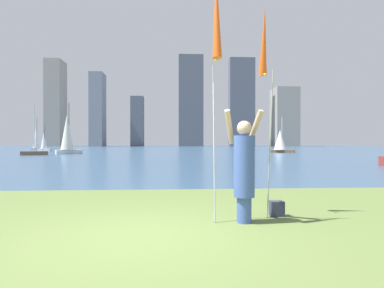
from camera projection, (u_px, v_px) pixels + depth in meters
The scene contains 16 objects.
ground at pixel (168, 150), 55.89m from camera, with size 120.00×138.00×0.12m.
person at pixel (244, 167), 5.90m from camera, with size 0.73×0.54×2.00m.
kite_flag_left at pixel (217, 18), 5.67m from camera, with size 0.16×0.64×4.38m.
kite_flag_right at pixel (264, 46), 6.47m from camera, with size 0.16×0.77×4.00m.
bag at pixel (277, 209), 6.41m from camera, with size 0.25×0.21×0.29m.
sailboat_1 at pixel (280, 141), 42.82m from camera, with size 3.24×2.23×4.54m.
sailboat_3 at pixel (34, 152), 35.08m from camera, with size 2.68×1.34×5.52m.
sailboat_4 at pixel (44, 143), 48.46m from camera, with size 1.82×0.98×3.88m.
sailboat_6 at pixel (36, 138), 55.62m from camera, with size 1.73×1.00×5.49m.
sailboat_8 at pixel (67, 134), 38.39m from camera, with size 2.84×2.10×5.86m.
skyline_tower_0 at pixel (56, 104), 101.06m from camera, with size 4.65×7.21×25.78m.
skyline_tower_1 at pixel (98, 110), 97.02m from camera, with size 3.73×6.50×21.13m.
skyline_tower_2 at pixel (137, 121), 99.29m from camera, with size 3.73×3.91×14.72m.
skyline_tower_3 at pixel (191, 101), 101.20m from camera, with size 7.32×4.42×27.29m.
skyline_tower_4 at pixel (242, 102), 98.72m from camera, with size 7.38×3.44×25.88m.
skyline_tower_5 at pixel (284, 117), 100.35m from camera, with size 6.82×7.78×17.33m.
Camera 1 is at (0.49, -5.06, 1.43)m, focal length 31.39 mm.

